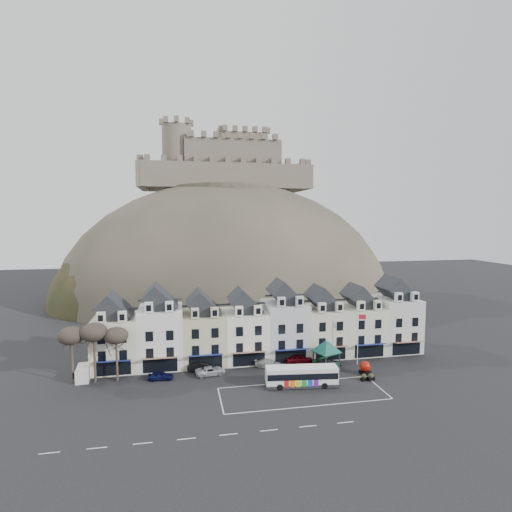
{
  "coord_description": "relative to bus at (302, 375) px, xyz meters",
  "views": [
    {
      "loc": [
        -13.9,
        -48.01,
        23.38
      ],
      "look_at": [
        0.04,
        24.0,
        16.41
      ],
      "focal_mm": 28.0,
      "sensor_mm": 36.0,
      "label": 1
    }
  ],
  "objects": [
    {
      "name": "car_charcoal",
      "position": [
        6.45,
        6.0,
        -0.95
      ],
      "size": [
        3.75,
        1.4,
        1.23
      ],
      "primitive_type": "imported",
      "rotation": [
        0.0,
        0.0,
        1.54
      ],
      "color": "black",
      "rests_on": "ground"
    },
    {
      "name": "planter_east",
      "position": [
        10.47,
        0.0,
        -1.05
      ],
      "size": [
        1.16,
        0.76,
        1.06
      ],
      "rotation": [
        0.0,
        0.0,
        0.23
      ],
      "color": "black",
      "rests_on": "ground"
    },
    {
      "name": "castle",
      "position": [
        -2.03,
        72.44,
        38.63
      ],
      "size": [
        50.2,
        22.2,
        22.0
      ],
      "color": "#6B5F51",
      "rests_on": "ground"
    },
    {
      "name": "tree_left_near",
      "position": [
        -25.53,
        7.0,
        4.99
      ],
      "size": [
        3.43,
        3.43,
        7.84
      ],
      "color": "#382C24",
      "rests_on": "ground"
    },
    {
      "name": "flagpole",
      "position": [
        11.33,
        6.13,
        3.27
      ],
      "size": [
        1.16,
        0.48,
        8.47
      ],
      "rotation": [
        0.0,
        0.0,
        -0.35
      ],
      "color": "silver",
      "rests_on": "ground"
    },
    {
      "name": "coach_bay_markings",
      "position": [
        -0.53,
        -2.25,
        -1.56
      ],
      "size": [
        22.0,
        7.5,
        0.01
      ],
      "primitive_type": "cube",
      "color": "silver",
      "rests_on": "ground"
    },
    {
      "name": "white_van",
      "position": [
        -30.42,
        8.34,
        -0.62
      ],
      "size": [
        2.16,
        4.25,
        1.87
      ],
      "rotation": [
        0.0,
        0.0,
        0.09
      ],
      "color": "silver",
      "rests_on": "ground"
    },
    {
      "name": "castle_hill",
      "position": [
        -1.28,
        65.46,
        -1.45
      ],
      "size": [
        100.0,
        76.0,
        68.0
      ],
      "color": "#3B372D",
      "rests_on": "ground"
    },
    {
      "name": "townhouse_terrace",
      "position": [
        -2.39,
        12.47,
        3.74
      ],
      "size": [
        54.4,
        9.35,
        11.8
      ],
      "color": "#EEE9CE",
      "rests_on": "ground"
    },
    {
      "name": "ground",
      "position": [
        -2.53,
        -3.5,
        -1.56
      ],
      "size": [
        300.0,
        300.0,
        0.0
      ],
      "primitive_type": "plane",
      "color": "black",
      "rests_on": "ground"
    },
    {
      "name": "car_navy",
      "position": [
        -19.39,
        6.0,
        -0.95
      ],
      "size": [
        3.71,
        1.72,
        1.23
      ],
      "primitive_type": "imported",
      "rotation": [
        0.0,
        0.0,
        1.49
      ],
      "color": "#0B0F3B",
      "rests_on": "ground"
    },
    {
      "name": "planter_west",
      "position": [
        9.47,
        0.15,
        -1.08
      ],
      "size": [
        1.12,
        0.82,
        1.0
      ],
      "rotation": [
        0.0,
        0.0,
        0.35
      ],
      "color": "black",
      "rests_on": "ground"
    },
    {
      "name": "bus",
      "position": [
        0.0,
        0.0,
        0.0
      ],
      "size": [
        10.21,
        3.44,
        2.82
      ],
      "rotation": [
        0.0,
        0.0,
        -0.11
      ],
      "color": "#262628",
      "rests_on": "ground"
    },
    {
      "name": "car_white",
      "position": [
        -2.93,
        7.77,
        -0.92
      ],
      "size": [
        4.74,
        3.46,
        1.28
      ],
      "primitive_type": "imported",
      "rotation": [
        0.0,
        0.0,
        1.14
      ],
      "color": "#B8B8B8",
      "rests_on": "ground"
    },
    {
      "name": "tree_left_mid",
      "position": [
        -28.53,
        7.0,
        5.68
      ],
      "size": [
        3.78,
        3.78,
        8.64
      ],
      "color": "#382C24",
      "rests_on": "ground"
    },
    {
      "name": "car_black",
      "position": [
        -13.33,
        8.5,
        -0.83
      ],
      "size": [
        4.47,
        1.61,
        1.47
      ],
      "primitive_type": "imported",
      "rotation": [
        0.0,
        0.0,
        1.58
      ],
      "color": "black",
      "rests_on": "ground"
    },
    {
      "name": "car_silver",
      "position": [
        -12.13,
        6.48,
        -0.94
      ],
      "size": [
        4.7,
        2.82,
        1.24
      ],
      "primitive_type": "imported",
      "rotation": [
        0.0,
        0.0,
        1.75
      ],
      "color": "silver",
      "rests_on": "ground"
    },
    {
      "name": "red_buoy",
      "position": [
        10.73,
        2.41,
        -0.55
      ],
      "size": [
        1.59,
        1.59,
        1.97
      ],
      "rotation": [
        0.0,
        0.0,
        0.17
      ],
      "color": "black",
      "rests_on": "ground"
    },
    {
      "name": "bus_shelter",
      "position": [
        5.93,
        6.0,
        1.88
      ],
      "size": [
        6.52,
        6.52,
        4.44
      ],
      "rotation": [
        0.0,
        0.0,
        0.37
      ],
      "color": "black",
      "rests_on": "ground"
    },
    {
      "name": "tree_left_far",
      "position": [
        -31.53,
        7.0,
        5.34
      ],
      "size": [
        3.61,
        3.61,
        8.24
      ],
      "color": "#382C24",
      "rests_on": "ground"
    },
    {
      "name": "car_maroon",
      "position": [
        2.27,
        8.5,
        -0.79
      ],
      "size": [
        4.59,
        2.0,
        1.54
      ],
      "primitive_type": "imported",
      "rotation": [
        0.0,
        0.0,
        1.53
      ],
      "color": "#650510",
      "rests_on": "ground"
    }
  ]
}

